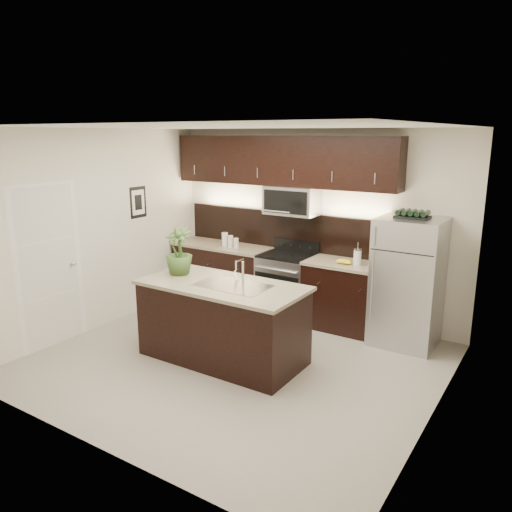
{
  "coord_description": "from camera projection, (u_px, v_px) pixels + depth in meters",
  "views": [
    {
      "loc": [
        3.14,
        -4.44,
        2.63
      ],
      "look_at": [
        -0.06,
        0.55,
        1.17
      ],
      "focal_mm": 35.0,
      "sensor_mm": 36.0,
      "label": 1
    }
  ],
  "objects": [
    {
      "name": "ground",
      "position": [
        235.0,
        362.0,
        5.9
      ],
      "size": [
        4.5,
        4.5,
        0.0
      ],
      "primitive_type": "plane",
      "color": "gray",
      "rests_on": "ground"
    },
    {
      "name": "room_walls",
      "position": [
        223.0,
        220.0,
        5.53
      ],
      "size": [
        4.52,
        4.02,
        2.71
      ],
      "color": "beige",
      "rests_on": "ground"
    },
    {
      "name": "counter_run",
      "position": [
        275.0,
        283.0,
        7.41
      ],
      "size": [
        3.51,
        0.65,
        0.94
      ],
      "color": "black",
      "rests_on": "ground"
    },
    {
      "name": "upper_fixtures",
      "position": [
        283.0,
        169.0,
        7.12
      ],
      "size": [
        3.49,
        0.4,
        1.66
      ],
      "color": "black",
      "rests_on": "counter_run"
    },
    {
      "name": "island",
      "position": [
        223.0,
        322.0,
        5.88
      ],
      "size": [
        1.96,
        0.96,
        0.94
      ],
      "color": "black",
      "rests_on": "ground"
    },
    {
      "name": "sink_faucet",
      "position": [
        233.0,
        284.0,
        5.7
      ],
      "size": [
        0.84,
        0.5,
        0.28
      ],
      "color": "silver",
      "rests_on": "island"
    },
    {
      "name": "refrigerator",
      "position": [
        407.0,
        282.0,
        6.25
      ],
      "size": [
        0.79,
        0.71,
        1.63
      ],
      "primitive_type": "cube",
      "color": "#B2B2B7",
      "rests_on": "ground"
    },
    {
      "name": "wine_rack",
      "position": [
        413.0,
        215.0,
        6.05
      ],
      "size": [
        0.4,
        0.25,
        0.1
      ],
      "color": "black",
      "rests_on": "refrigerator"
    },
    {
      "name": "plant",
      "position": [
        179.0,
        251.0,
        6.1
      ],
      "size": [
        0.35,
        0.35,
        0.59
      ],
      "primitive_type": "imported",
      "rotation": [
        0.0,
        0.0,
        0.07
      ],
      "color": "#335120",
      "rests_on": "island"
    },
    {
      "name": "canisters",
      "position": [
        229.0,
        241.0,
        7.64
      ],
      "size": [
        0.31,
        0.11,
        0.21
      ],
      "rotation": [
        0.0,
        0.0,
        -0.09
      ],
      "color": "silver",
      "rests_on": "counter_run"
    },
    {
      "name": "french_press",
      "position": [
        357.0,
        257.0,
        6.56
      ],
      "size": [
        0.1,
        0.1,
        0.3
      ],
      "rotation": [
        0.0,
        0.0,
        -0.02
      ],
      "color": "silver",
      "rests_on": "counter_run"
    },
    {
      "name": "bananas",
      "position": [
        341.0,
        261.0,
        6.67
      ],
      "size": [
        0.21,
        0.16,
        0.06
      ],
      "primitive_type": "ellipsoid",
      "rotation": [
        0.0,
        0.0,
        0.02
      ],
      "color": "yellow",
      "rests_on": "counter_run"
    }
  ]
}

